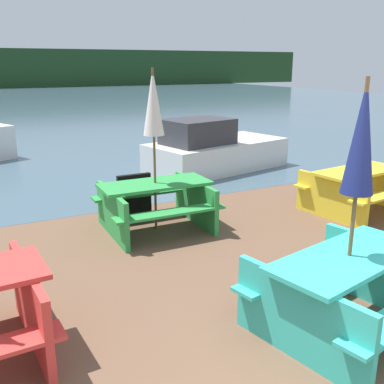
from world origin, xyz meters
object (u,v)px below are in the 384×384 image
at_px(umbrella_navy, 361,140).
at_px(picnic_table_teal, 346,286).
at_px(picnic_table_green, 156,201).
at_px(picnic_table_yellow, 357,186).
at_px(umbrella_white, 153,104).
at_px(signboard, 134,197).
at_px(boat, 213,150).

bearing_deg(umbrella_navy, picnic_table_teal, -90.00).
relative_size(picnic_table_green, umbrella_navy, 0.71).
relative_size(picnic_table_yellow, umbrella_white, 0.75).
bearing_deg(picnic_table_teal, umbrella_navy, 90.00).
xyz_separation_m(picnic_table_yellow, signboard, (-3.50, 1.34, -0.07)).
bearing_deg(signboard, picnic_table_green, -76.84).
height_order(picnic_table_teal, umbrella_white, umbrella_white).
relative_size(picnic_table_yellow, signboard, 2.38).
xyz_separation_m(umbrella_navy, boat, (2.25, 6.39, -1.35)).
xyz_separation_m(picnic_table_yellow, umbrella_white, (-3.36, 0.78, 1.45)).
xyz_separation_m(picnic_table_teal, signboard, (-0.65, 3.87, -0.08)).
bearing_deg(umbrella_navy, picnic_table_yellow, 41.69).
relative_size(boat, signboard, 4.80).
distance_m(picnic_table_teal, signboard, 3.92).
bearing_deg(signboard, picnic_table_teal, -80.41).
xyz_separation_m(umbrella_white, signboard, (-0.13, 0.56, -1.51)).
bearing_deg(umbrella_navy, picnic_table_green, 98.98).
bearing_deg(picnic_table_green, signboard, 103.16).
relative_size(picnic_table_yellow, boat, 0.49).
bearing_deg(umbrella_navy, umbrella_white, 98.98).
bearing_deg(umbrella_white, picnic_table_green, 0.00).
xyz_separation_m(picnic_table_green, signboard, (-0.13, 0.56, -0.07)).
height_order(boat, signboard, boat).
distance_m(picnic_table_yellow, umbrella_navy, 4.05).
bearing_deg(umbrella_white, signboard, 103.16).
height_order(picnic_table_teal, boat, boat).
xyz_separation_m(picnic_table_yellow, boat, (-0.59, 3.85, 0.02)).
xyz_separation_m(picnic_table_green, boat, (2.77, 3.08, 0.02)).
distance_m(umbrella_white, boat, 4.38).
bearing_deg(boat, picnic_table_yellow, -93.48).
height_order(picnic_table_teal, umbrella_navy, umbrella_navy).
xyz_separation_m(umbrella_white, umbrella_navy, (0.52, -3.31, -0.07)).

